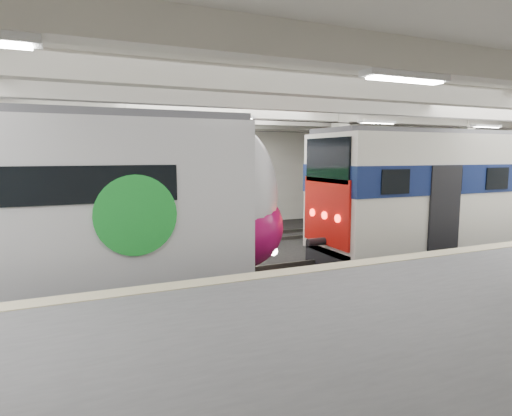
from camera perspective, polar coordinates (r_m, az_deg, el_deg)
name	(u,v)px	position (r m, az deg, el deg)	size (l,w,h in m)	color
station_hall	(283,173)	(10.95, 3.59, 4.71)	(36.00, 24.00, 5.75)	black
modern_emu	(21,213)	(11.60, -28.88, -0.54)	(14.91, 3.08, 4.76)	silver
older_rer	(479,189)	(18.38, 27.56, 2.21)	(13.82, 3.05, 4.54)	silver
far_train	(48,197)	(17.05, -26.02, 1.31)	(13.17, 2.86, 4.23)	silver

